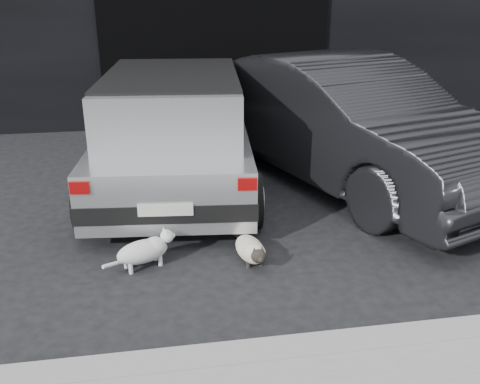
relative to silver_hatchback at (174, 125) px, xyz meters
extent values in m
plane|color=black|center=(-0.10, -1.04, -0.81)|extent=(80.00, 80.00, 0.00)
cube|color=black|center=(0.90, 2.95, 0.49)|extent=(4.00, 0.10, 2.60)
cube|color=gray|center=(0.90, -3.64, -0.75)|extent=(18.00, 0.25, 0.12)
cube|color=silver|center=(0.01, 0.10, -0.31)|extent=(2.18, 4.15, 0.63)
cube|color=silver|center=(-0.01, -0.10, 0.33)|extent=(1.83, 2.81, 0.63)
cube|color=black|center=(-0.01, -0.10, 0.33)|extent=(1.83, 2.71, 0.51)
cube|color=black|center=(-0.19, -1.81, -0.40)|extent=(1.81, 0.35, 0.18)
cube|color=black|center=(0.21, 2.01, -0.40)|extent=(1.81, 0.35, 0.18)
cube|color=silver|center=(-0.20, -1.90, -0.34)|extent=(0.53, 0.07, 0.12)
cube|color=#8C0707|center=(-0.98, -1.81, -0.09)|extent=(0.19, 0.05, 0.12)
cube|color=#8C0707|center=(0.59, -1.97, -0.09)|extent=(0.19, 0.05, 0.12)
cube|color=black|center=(-0.01, -0.10, 0.66)|extent=(1.81, 2.54, 0.03)
cylinder|color=black|center=(-1.00, -1.23, -0.50)|extent=(0.29, 0.63, 0.61)
cylinder|color=slate|center=(-1.12, -1.22, -0.50)|extent=(0.06, 0.34, 0.34)
cylinder|color=black|center=(0.73, -1.41, -0.50)|extent=(0.29, 0.63, 0.61)
cylinder|color=slate|center=(0.85, -1.43, -0.50)|extent=(0.06, 0.34, 0.34)
cylinder|color=black|center=(-0.71, 1.56, -0.50)|extent=(0.29, 0.63, 0.61)
cylinder|color=slate|center=(-0.83, 1.58, -0.50)|extent=(0.06, 0.34, 0.34)
cylinder|color=black|center=(1.02, 1.38, -0.50)|extent=(0.29, 0.63, 0.61)
cylinder|color=slate|center=(1.14, 1.37, -0.50)|extent=(0.06, 0.34, 0.34)
imported|color=black|center=(2.21, -0.17, 0.00)|extent=(3.34, 5.20, 1.62)
ellipsoid|color=beige|center=(0.59, -2.14, -0.70)|extent=(0.32, 0.54, 0.20)
ellipsoid|color=beige|center=(0.60, -2.27, -0.68)|extent=(0.24, 0.24, 0.18)
ellipsoid|color=black|center=(0.62, -2.40, -0.64)|extent=(0.16, 0.14, 0.13)
sphere|color=black|center=(0.62, -2.46, -0.65)|extent=(0.06, 0.06, 0.06)
cone|color=black|center=(0.65, -2.38, -0.58)|extent=(0.05, 0.06, 0.07)
cone|color=black|center=(0.58, -2.39, -0.58)|extent=(0.05, 0.06, 0.07)
cylinder|color=black|center=(0.67, -2.28, -0.78)|extent=(0.04, 0.04, 0.06)
cylinder|color=black|center=(0.54, -2.30, -0.78)|extent=(0.04, 0.04, 0.06)
cylinder|color=black|center=(0.63, -1.99, -0.78)|extent=(0.04, 0.04, 0.06)
cylinder|color=black|center=(0.50, -2.00, -0.78)|extent=(0.04, 0.04, 0.06)
cylinder|color=black|center=(0.55, -1.87, -0.73)|extent=(0.16, 0.27, 0.08)
ellipsoid|color=silver|center=(-0.43, -2.12, -0.65)|extent=(0.55, 0.42, 0.21)
ellipsoid|color=silver|center=(-0.32, -2.07, -0.63)|extent=(0.28, 0.28, 0.18)
ellipsoid|color=white|center=(-0.20, -2.02, -0.56)|extent=(0.17, 0.18, 0.13)
sphere|color=white|center=(-0.15, -2.00, -0.56)|extent=(0.06, 0.06, 0.06)
cone|color=white|center=(-0.23, -2.00, -0.50)|extent=(0.07, 0.06, 0.07)
cone|color=white|center=(-0.20, -2.06, -0.50)|extent=(0.07, 0.06, 0.07)
cylinder|color=white|center=(-0.32, -2.01, -0.75)|extent=(0.04, 0.04, 0.12)
cylinder|color=white|center=(-0.28, -2.12, -0.75)|extent=(0.04, 0.04, 0.12)
cylinder|color=white|center=(-0.59, -2.12, -0.75)|extent=(0.04, 0.04, 0.12)
cylinder|color=white|center=(-0.55, -2.23, -0.75)|extent=(0.04, 0.04, 0.12)
cylinder|color=white|center=(-0.69, -2.22, -0.70)|extent=(0.23, 0.21, 0.08)
ellipsoid|color=gray|center=(-0.51, -2.17, -0.63)|extent=(0.22, 0.19, 0.09)
camera|label=1|loc=(-0.26, -6.64, 1.73)|focal=40.00mm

